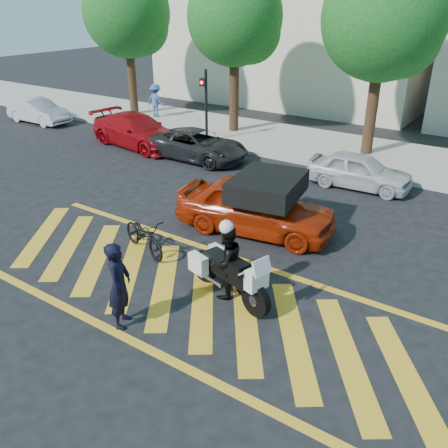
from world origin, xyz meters
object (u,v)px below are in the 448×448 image
Objects in this scene: officer_bike at (119,285)px; parked_far_left at (38,111)px; red_convertible at (256,206)px; parked_mid_left at (198,145)px; police_motorcycle at (227,272)px; officer_moto at (226,262)px; parked_mid_right at (359,171)px; bicycle at (144,235)px; parked_left at (137,131)px.

officer_bike is 18.44m from parked_far_left.
red_convertible reaches higher than parked_mid_left.
officer_bike is 0.75× the size of police_motorcycle.
officer_bike is 1.08× the size of officer_moto.
parked_mid_left is (-5.19, 9.40, -0.32)m from officer_bike.
parked_mid_left is 6.48m from parked_mid_right.
police_motorcycle is at bearing -139.30° from parked_mid_left.
police_motorcycle reaches higher than bicycle.
parked_left is (-9.63, 7.40, -0.16)m from officer_moto.
parked_mid_left is at bearing 45.15° from bicycle.
officer_bike is 10.07m from parked_mid_right.
parked_far_left is at bearing 64.40° from red_convertible.
parked_mid_left is (-6.36, 7.40, -0.25)m from officer_moto.
officer_moto is 12.15m from parked_left.
police_motorcycle is 9.76m from parked_mid_left.
red_convertible reaches higher than parked_far_left.
parked_mid_left is (10.50, -0.28, -0.01)m from parked_far_left.
parked_far_left is at bearing 95.05° from parked_left.
parked_mid_right is at bearing -84.81° from parked_mid_left.
bicycle is 0.41× the size of red_convertible.
parked_mid_right is (2.94, 7.53, 0.12)m from bicycle.
parked_mid_left is (3.27, 0.00, -0.10)m from parked_left.
officer_bike is at bearing -151.14° from parked_mid_left.
parked_mid_left is at bearing 41.33° from red_convertible.
parked_far_left is 7.24m from parked_left.
officer_bike reaches higher than officer_moto.
parked_far_left is at bearing 87.90° from parked_mid_right.
police_motorcycle is 1.44× the size of officer_moto.
parked_far_left is 0.77× the size of parked_left.
police_motorcycle is 0.25m from officer_moto.
officer_moto is 0.38× the size of red_convertible.
parked_left reaches higher than parked_mid_right.
parked_left is 9.74m from parked_mid_right.
parked_left is (-8.46, 9.40, -0.22)m from officer_bike.
parked_mid_right is (6.45, 0.59, 0.01)m from parked_mid_left.
parked_left reaches higher than parked_mid_left.
officer_moto is 0.48× the size of parked_mid_right.
police_motorcycle is at bearing -120.18° from parked_left.
police_motorcycle is 3.29m from red_convertible.
red_convertible is 1.21× the size of parked_far_left.
police_motorcycle is at bearing 176.31° from parked_mid_right.
police_motorcycle is at bearing -115.80° from parked_far_left.
red_convertible is at bearing -107.56° from parked_far_left.
officer_bike is at bearing -104.08° from police_motorcycle.
officer_bike is 10.74m from parked_mid_left.
officer_moto reaches higher than bicycle.
parked_far_left reaches higher than parked_mid_left.
parked_left is at bearing 89.93° from parked_mid_left.
parked_left is (-8.52, 4.30, -0.06)m from red_convertible.
parked_mid_right is (9.72, 0.59, -0.09)m from parked_left.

